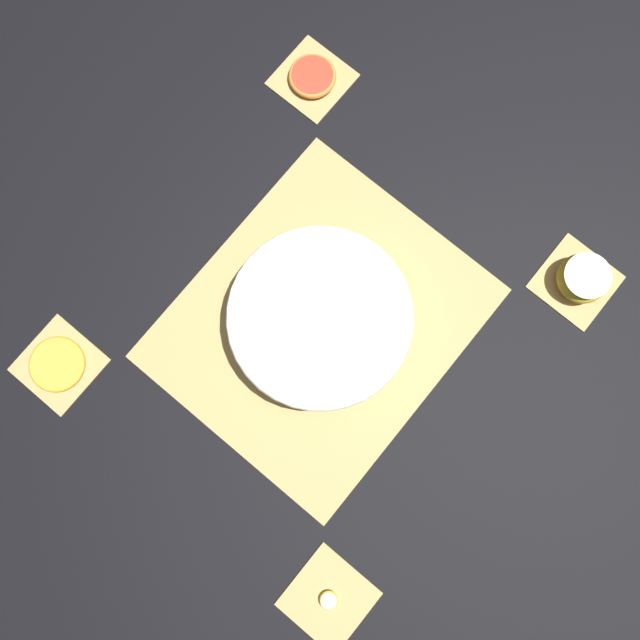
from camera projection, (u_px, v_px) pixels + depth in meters
The scene contains 11 objects.
ground_plane at pixel (320, 323), 1.07m from camera, with size 6.00×6.00×0.00m, color black.
bamboo_mat_center at pixel (320, 323), 1.06m from camera, with size 0.51×0.44×0.01m.
coaster_mat_near_left at pixel (312, 79), 1.13m from camera, with size 0.12×0.12×0.01m.
coaster_mat_near_right at pixel (59, 365), 1.05m from camera, with size 0.12×0.12×0.01m.
coaster_mat_far_left at pixel (576, 282), 1.07m from camera, with size 0.12×0.12×0.01m.
coaster_mat_far_right at pixel (329, 599), 1.00m from camera, with size 0.12×0.12×0.01m.
fruit_salad_bowl at pixel (320, 319), 1.02m from camera, with size 0.30×0.30×0.08m.
apple_half at pixel (583, 278), 1.05m from camera, with size 0.09×0.09×0.05m.
orange_slice_whole at pixel (57, 364), 1.04m from camera, with size 0.09×0.09×0.01m.
banana_coin_single at pixel (329, 600), 0.99m from camera, with size 0.03×0.03×0.01m.
grapefruit_slice at pixel (312, 76), 1.12m from camera, with size 0.09×0.09×0.01m.
Camera 1 is at (0.12, 0.10, 1.06)m, focal length 35.00 mm.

